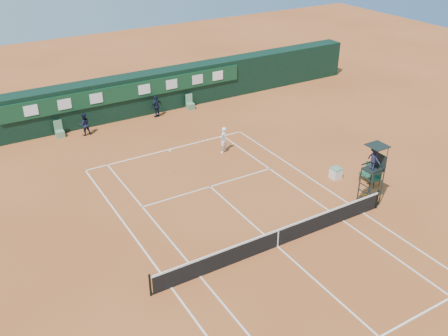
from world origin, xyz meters
The scene contains 14 objects.
ground centered at (0.00, 0.00, 0.00)m, with size 90.00×90.00×0.00m, color #AF5929.
court_lines centered at (0.00, 0.00, 0.01)m, with size 11.05×23.85×0.01m.
tennis_net centered at (0.00, 0.00, 0.51)m, with size 12.90×0.10×1.10m.
back_wall centered at (0.00, 18.74, 1.51)m, with size 40.00×1.65×3.00m.
linesman_chair_left centered at (-5.50, 17.48, 0.32)m, with size 0.55×0.50×1.15m.
linesman_chair_right centered at (4.50, 17.48, 0.32)m, with size 0.55×0.50×1.15m.
umpire_chair centered at (6.37, 0.57, 2.46)m, with size 0.96×0.95×3.42m.
player_bench centered at (8.13, 2.10, 0.60)m, with size 0.55×1.20×1.10m.
tennis_bag centered at (6.66, 0.75, 0.15)m, with size 0.36×0.82×0.31m, color black.
cooler centered at (6.76, 3.54, 0.33)m, with size 0.57×0.57×0.65m.
tennis_ball centered at (-1.23, 9.03, 0.04)m, with size 0.07×0.07×0.07m, color gold.
player centered at (2.88, 9.78, 0.86)m, with size 0.63×0.41×1.72m, color white.
ball_kid_left centered at (-3.91, 16.90, 0.79)m, with size 0.77×0.60×1.58m, color black.
ball_kid_right centered at (1.65, 17.34, 0.83)m, with size 0.97×0.40×1.66m, color black.
Camera 1 is at (-11.77, -14.83, 14.36)m, focal length 40.00 mm.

